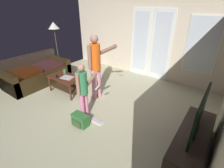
# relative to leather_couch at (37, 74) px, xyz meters

# --- Properties ---
(ground_plane) EXTENTS (5.54, 5.35, 0.02)m
(ground_plane) POSITION_rel_leather_couch_xyz_m (2.21, -0.05, -0.31)
(ground_plane) COLOR #BDBB96
(wall_back_with_doors) EXTENTS (5.54, 0.09, 2.85)m
(wall_back_with_doors) POSITION_rel_leather_couch_xyz_m (2.31, 2.60, 1.08)
(wall_back_with_doors) COLOR beige
(wall_back_with_doors) RESTS_ON ground_plane
(leather_couch) EXTENTS (0.97, 1.90, 0.85)m
(leather_couch) POSITION_rel_leather_couch_xyz_m (0.00, 0.00, 0.00)
(leather_couch) COLOR #2E2310
(leather_couch) RESTS_ON ground_plane
(coffee_table) EXTENTS (0.95, 0.53, 0.48)m
(coffee_table) POSITION_rel_leather_couch_xyz_m (1.23, 0.12, 0.05)
(coffee_table) COLOR #4C2517
(coffee_table) RESTS_ON ground_plane
(tv_stand) EXTENTS (0.49, 1.57, 0.39)m
(tv_stand) POSITION_rel_leather_couch_xyz_m (4.61, 0.01, -0.10)
(tv_stand) COLOR #35281F
(tv_stand) RESTS_ON ground_plane
(flat_screen_tv) EXTENTS (0.08, 1.07, 0.73)m
(flat_screen_tv) POSITION_rel_leather_couch_xyz_m (4.61, 0.01, 0.46)
(flat_screen_tv) COLOR black
(flat_screen_tv) RESTS_ON tv_stand
(person_adult) EXTENTS (0.72, 0.45, 1.66)m
(person_adult) POSITION_rel_leather_couch_xyz_m (2.13, 0.42, 0.70)
(person_adult) COLOR pink
(person_adult) RESTS_ON ground_plane
(person_child) EXTENTS (0.41, 0.38, 1.27)m
(person_child) POSITION_rel_leather_couch_xyz_m (2.49, -0.41, 0.46)
(person_child) COLOR pink
(person_child) RESTS_ON ground_plane
(floor_lamp) EXTENTS (0.37, 0.37, 1.72)m
(floor_lamp) POSITION_rel_leather_couch_xyz_m (-0.35, 1.12, 1.21)
(floor_lamp) COLOR #303322
(floor_lamp) RESTS_ON ground_plane
(backpack) EXTENTS (0.35, 0.23, 0.26)m
(backpack) POSITION_rel_leather_couch_xyz_m (2.58, -0.66, -0.17)
(backpack) COLOR #316E34
(backpack) RESTS_ON ground_plane
(loose_keyboard) EXTENTS (0.44, 0.13, 0.02)m
(loose_keyboard) POSITION_rel_leather_couch_xyz_m (2.73, -0.38, -0.29)
(loose_keyboard) COLOR white
(loose_keyboard) RESTS_ON ground_plane
(laptop_closed) EXTENTS (0.36, 0.29, 0.02)m
(laptop_closed) POSITION_rel_leather_couch_xyz_m (1.35, 0.11, 0.19)
(laptop_closed) COLOR #B8B9B5
(laptop_closed) RESTS_ON coffee_table
(cup_near_edge) EXTENTS (0.08, 0.08, 0.13)m
(cup_near_edge) POSITION_rel_leather_couch_xyz_m (1.05, 0.26, 0.24)
(cup_near_edge) COLOR #3A824B
(cup_near_edge) RESTS_ON coffee_table
(tv_remote_black) EXTENTS (0.17, 0.14, 0.02)m
(tv_remote_black) POSITION_rel_leather_couch_xyz_m (1.05, -0.01, 0.19)
(tv_remote_black) COLOR black
(tv_remote_black) RESTS_ON coffee_table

